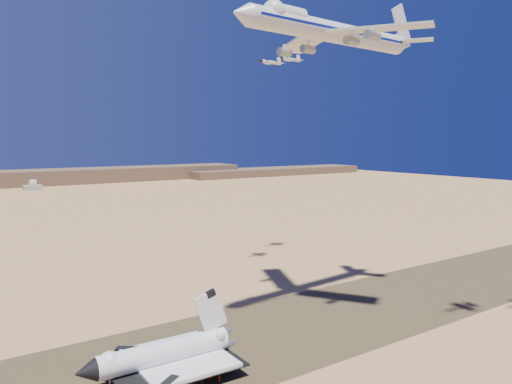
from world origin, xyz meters
TOP-DOWN VIEW (x-y plane):
  - ground at (0.00, 0.00)m, footprint 1200.00×1200.00m
  - runway at (0.00, 0.00)m, footprint 600.00×50.00m
  - ridgeline at (65.32, 527.31)m, footprint 960.00×90.00m
  - shuttle at (-22.20, -6.65)m, footprint 39.20×24.38m
  - carrier_747 at (36.62, 1.47)m, footprint 78.51×60.57m
  - crew_a at (-16.66, -15.60)m, footprint 0.55×0.70m
  - crew_b at (-12.60, -16.59)m, footprint 0.66×0.97m
  - crew_c at (-14.52, -15.25)m, footprint 1.08×0.80m
  - chase_jet_e at (55.12, 55.52)m, footprint 13.71×7.70m
  - chase_jet_f at (75.98, 68.59)m, footprint 14.37×8.01m

SIDE VIEW (x-z plane):
  - ground at x=0.00m, z-range 0.00..0.00m
  - runway at x=0.00m, z-range 0.00..0.06m
  - crew_c at x=-14.52m, z-range 0.06..1.71m
  - crew_a at x=-16.66m, z-range 0.06..1.74m
  - crew_b at x=-12.60m, z-range 0.06..1.89m
  - shuttle at x=-22.20m, z-range -4.47..14.87m
  - ridgeline at x=65.32m, z-range -1.37..16.63m
  - chase_jet_e at x=55.12m, z-range 85.88..89.32m
  - carrier_747 at x=36.62m, z-range 78.71..98.25m
  - chase_jet_f at x=75.98m, z-range 90.47..94.06m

